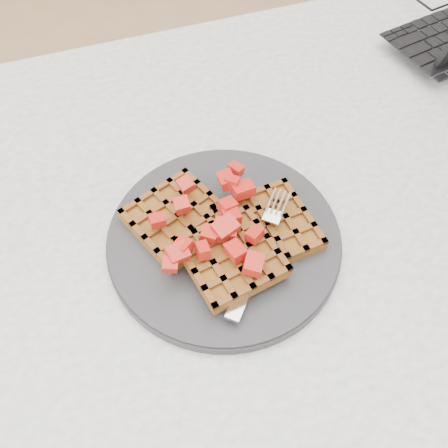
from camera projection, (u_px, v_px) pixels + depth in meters
ground at (267, 378)px, 1.26m from camera, size 4.00×4.00×0.00m
table at (297, 244)px, 0.73m from camera, size 1.20×0.80×0.75m
plate at (224, 239)px, 0.59m from camera, size 0.28×0.28×0.02m
waffles at (225, 233)px, 0.57m from camera, size 0.22×0.20×0.03m
strawberry_pile at (224, 217)px, 0.55m from camera, size 0.15×0.15×0.02m
fork at (262, 248)px, 0.57m from camera, size 0.14×0.15×0.02m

